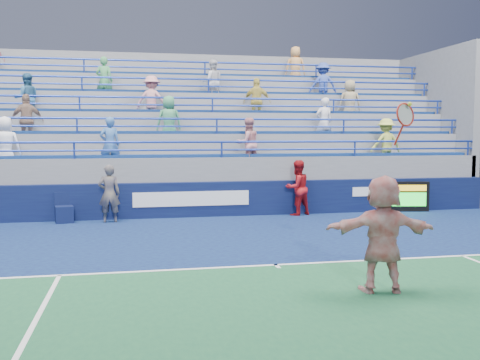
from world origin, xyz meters
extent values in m
plane|color=#333538|center=(0.00, 0.00, 0.00)|extent=(120.00, 120.00, 0.00)
cube|color=#0D1543|center=(0.00, 2.20, 0.01)|extent=(18.00, 8.40, 0.02)
cube|color=white|center=(0.00, 0.00, 0.02)|extent=(11.00, 0.10, 0.01)
cube|color=white|center=(0.00, -0.10, 0.02)|extent=(0.08, 0.30, 0.01)
cube|color=#0A0F38|center=(0.00, 6.50, 0.55)|extent=(18.00, 0.30, 1.10)
cube|color=white|center=(-1.00, 6.34, 0.60)|extent=(3.60, 0.02, 0.45)
cube|color=white|center=(5.20, 6.34, 0.70)|extent=(1.80, 0.02, 0.30)
cube|color=slate|center=(0.00, 9.45, 0.55)|extent=(18.00, 5.60, 1.10)
cube|color=slate|center=(0.00, 9.45, 0.93)|extent=(18.00, 5.60, 1.85)
cube|color=navy|center=(0.00, 7.10, 1.90)|extent=(17.40, 0.45, 0.10)
cylinder|color=#1C379C|center=(0.00, 6.70, 2.35)|extent=(18.00, 0.07, 0.07)
cube|color=slate|center=(0.00, 9.95, 1.30)|extent=(18.00, 4.60, 2.60)
cube|color=navy|center=(0.00, 8.10, 2.65)|extent=(17.40, 0.45, 0.10)
cylinder|color=#1C379C|center=(0.00, 7.70, 3.10)|extent=(18.00, 0.07, 0.07)
cube|color=slate|center=(0.00, 10.45, 1.68)|extent=(18.00, 3.60, 3.35)
cube|color=navy|center=(0.00, 9.10, 3.40)|extent=(17.40, 0.45, 0.10)
cylinder|color=#1C379C|center=(0.00, 8.70, 3.85)|extent=(18.00, 0.07, 0.07)
cube|color=slate|center=(0.00, 10.95, 2.05)|extent=(18.00, 2.60, 4.10)
cube|color=navy|center=(0.00, 10.10, 4.15)|extent=(17.40, 0.45, 0.10)
cylinder|color=#1C379C|center=(0.00, 9.70, 4.60)|extent=(18.00, 0.07, 0.07)
cube|color=slate|center=(0.00, 11.45, 2.42)|extent=(18.00, 1.60, 4.85)
cube|color=navy|center=(0.00, 11.10, 4.90)|extent=(17.40, 0.45, 0.10)
cylinder|color=#1C379C|center=(0.00, 10.70, 5.35)|extent=(18.00, 0.07, 0.07)
imported|color=tan|center=(5.30, 9.10, 3.78)|extent=(0.93, 0.72, 1.70)
imported|color=#CD8589|center=(0.94, 7.10, 2.28)|extent=(0.95, 0.82, 1.70)
imported|color=white|center=(-6.52, 7.10, 2.28)|extent=(0.84, 0.56, 1.70)
imported|color=#459858|center=(-3.75, 10.10, 4.53)|extent=(0.71, 0.56, 1.70)
imported|color=silver|center=(0.20, 10.10, 4.53)|extent=(0.86, 0.68, 1.70)
imported|color=pink|center=(-2.09, 9.10, 3.78)|extent=(1.22, 0.87, 1.70)
imported|color=silver|center=(3.92, 8.10, 3.03)|extent=(0.67, 0.48, 1.70)
imported|color=#8F705F|center=(-6.07, 8.10, 3.03)|extent=(1.06, 0.62, 1.70)
imported|color=#429363|center=(-1.56, 8.10, 3.03)|extent=(0.88, 0.61, 1.70)
imported|color=#ECA65B|center=(3.76, 11.10, 5.28)|extent=(0.92, 0.69, 1.70)
imported|color=#3A54AE|center=(4.58, 10.10, 4.53)|extent=(1.14, 0.71, 1.70)
imported|color=#C3CE50|center=(5.81, 7.10, 2.28)|extent=(1.14, 0.70, 1.70)
imported|color=#2F658F|center=(-6.24, 9.10, 3.78)|extent=(0.94, 0.80, 1.70)
imported|color=#3765A7|center=(-3.47, 7.10, 2.28)|extent=(0.66, 0.47, 1.70)
imported|color=#CFBA50|center=(1.70, 9.10, 3.78)|extent=(1.07, 0.67, 1.70)
cube|color=black|center=(6.19, 6.25, 0.51)|extent=(1.47, 0.41, 1.01)
cube|color=gold|center=(6.19, 6.16, 0.81)|extent=(1.24, 0.02, 0.20)
cube|color=#19E533|center=(6.19, 6.16, 0.43)|extent=(1.24, 0.02, 0.46)
cube|color=#0C143A|center=(-4.76, 6.12, 0.25)|extent=(0.59, 0.59, 0.50)
cube|color=#0C143A|center=(-4.76, 6.35, 0.70)|extent=(0.50, 0.15, 0.39)
imported|color=white|center=(1.26, -2.03, 0.97)|extent=(1.88, 0.87, 1.95)
torus|color=#B52116|center=(1.61, -2.03, 2.92)|extent=(0.40, 0.23, 0.39)
cylinder|color=#B52116|center=(1.51, -2.03, 2.60)|extent=(0.09, 0.22, 0.35)
sphere|color=yellow|center=(1.66, -2.08, 3.09)|extent=(0.07, 0.07, 0.07)
imported|color=#16173C|center=(-3.46, 5.93, 0.86)|extent=(0.64, 0.44, 1.72)
imported|color=#A41218|center=(2.36, 6.21, 0.88)|extent=(1.04, 0.93, 1.77)
camera|label=1|loc=(-2.70, -10.05, 2.62)|focal=40.00mm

